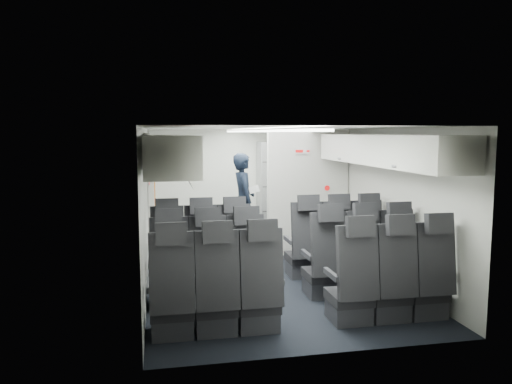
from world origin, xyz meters
name	(u,v)px	position (x,y,z in m)	size (l,w,h in m)	color
cabin_shell	(261,197)	(0.00, 0.00, 1.12)	(3.41, 6.01, 2.16)	black
seat_row_front	(269,252)	(0.00, -0.53, 0.40)	(3.33, 0.56, 1.24)	black
seat_row_mid	(285,268)	(0.00, -1.43, 0.40)	(3.33, 0.56, 1.24)	black
seat_row_rear	(306,291)	(0.00, -2.33, 0.40)	(3.33, 0.56, 1.24)	black
overhead_bin_left_rear	(170,154)	(-1.40, -2.00, 1.86)	(0.53, 1.80, 0.40)	white
overhead_bin_left_front_open	(163,158)	(-1.44, -0.25, 1.74)	(0.64, 1.70, 0.72)	#9E9E93
overhead_bin_right_rear	(415,152)	(1.40, -2.00, 1.86)	(0.53, 1.80, 0.40)	white
overhead_bin_right_front	(356,148)	(1.40, -0.25, 1.86)	(0.53, 1.70, 0.40)	white
bulkhead_partition	(308,192)	(0.98, 0.80, 1.08)	(1.40, 0.15, 2.13)	silver
galley_unit	(279,188)	(0.95, 2.72, 0.95)	(0.85, 0.52, 1.90)	#939399
boarding_door	(151,198)	(-1.64, 1.55, 0.95)	(0.12, 1.27, 1.86)	silver
flight_attendant	(243,200)	(0.00, 1.59, 0.86)	(0.63, 0.41, 1.72)	black
carry_on_bag	(169,153)	(-1.37, -0.46, 1.81)	(0.40, 0.28, 0.24)	black
papers	(254,189)	(0.19, 1.54, 1.06)	(0.18, 0.02, 0.13)	white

